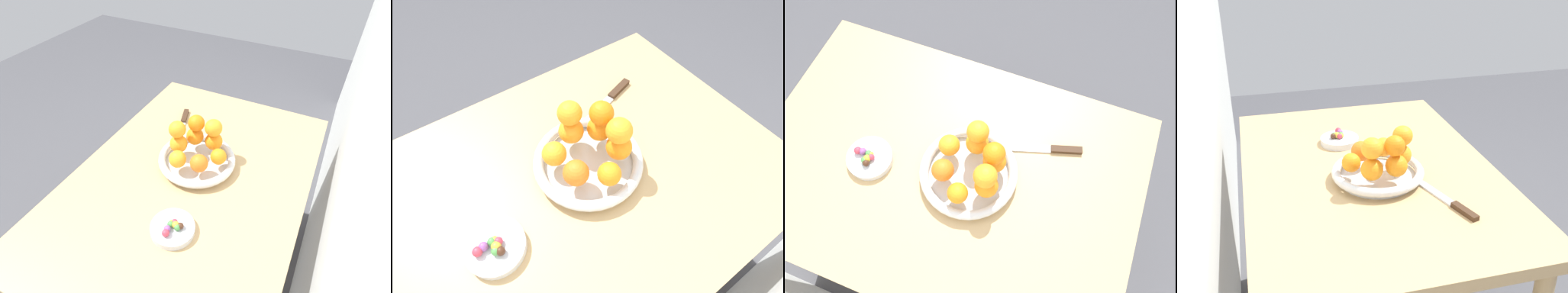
{
  "view_description": "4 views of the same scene",
  "coord_description": "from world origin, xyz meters",
  "views": [
    {
      "loc": [
        0.64,
        0.33,
        1.51
      ],
      "look_at": [
        -0.07,
        -0.01,
        0.82
      ],
      "focal_mm": 28.0,
      "sensor_mm": 36.0,
      "label": 1
    },
    {
      "loc": [
        0.17,
        0.33,
        1.4
      ],
      "look_at": [
        -0.07,
        -0.01,
        0.82
      ],
      "focal_mm": 28.0,
      "sensor_mm": 36.0,
      "label": 2
    },
    {
      "loc": [
        -0.24,
        0.33,
        1.75
      ],
      "look_at": [
        -0.09,
        -0.05,
        0.87
      ],
      "focal_mm": 35.0,
      "sensor_mm": 36.0,
      "label": 3
    },
    {
      "loc": [
        -1.29,
        0.33,
        1.45
      ],
      "look_at": [
        -0.03,
        -0.0,
        0.83
      ],
      "focal_mm": 45.0,
      "sensor_mm": 36.0,
      "label": 4
    }
  ],
  "objects": [
    {
      "name": "candy_ball_7",
      "position": [
        0.2,
        0.05,
        0.77
      ],
      "size": [
        0.02,
        0.02,
        0.02
      ],
      "primitive_type": "sphere",
      "color": "#C6384C",
      "rests_on": "candy_dish"
    },
    {
      "name": "orange_8",
      "position": [
        -0.13,
        -0.04,
        0.87
      ],
      "size": [
        0.06,
        0.06,
        0.06
      ],
      "primitive_type": "sphere",
      "color": "orange",
      "rests_on": "orange_2"
    },
    {
      "name": "fruit_bowl",
      "position": [
        -0.07,
        -0.01,
        0.76
      ],
      "size": [
        0.27,
        0.27,
        0.04
      ],
      "color": "silver",
      "rests_on": "dining_table"
    },
    {
      "name": "orange_4",
      "position": [
        -0.0,
        -0.05,
        0.81
      ],
      "size": [
        0.06,
        0.06,
        0.06
      ],
      "primitive_type": "sphere",
      "color": "orange",
      "rests_on": "fruit_bowl"
    },
    {
      "name": "candy_ball_5",
      "position": [
        0.21,
        0.07,
        0.77
      ],
      "size": [
        0.02,
        0.02,
        0.02
      ],
      "primitive_type": "sphere",
      "color": "#4C9947",
      "rests_on": "candy_dish"
    },
    {
      "name": "ground_plane",
      "position": [
        0.0,
        0.0,
        0.0
      ],
      "size": [
        6.0,
        6.0,
        0.0
      ],
      "primitive_type": "plane",
      "color": "#4C4C51"
    },
    {
      "name": "orange_5",
      "position": [
        -0.01,
        0.03,
        0.81
      ],
      "size": [
        0.06,
        0.06,
        0.06
      ],
      "primitive_type": "sphere",
      "color": "orange",
      "rests_on": "fruit_bowl"
    },
    {
      "name": "candy_ball_2",
      "position": [
        0.2,
        0.04,
        0.77
      ],
      "size": [
        0.02,
        0.02,
        0.02
      ],
      "primitive_type": "sphere",
      "color": "gold",
      "rests_on": "candy_dish"
    },
    {
      "name": "candy_dish",
      "position": [
        0.21,
        0.05,
        0.75
      ],
      "size": [
        0.13,
        0.13,
        0.02
      ],
      "primitive_type": "cylinder",
      "color": "silver",
      "rests_on": "dining_table"
    },
    {
      "name": "candy_ball_6",
      "position": [
        0.2,
        0.07,
        0.77
      ],
      "size": [
        0.02,
        0.02,
        0.02
      ],
      "primitive_type": "sphere",
      "color": "#472819",
      "rests_on": "candy_dish"
    },
    {
      "name": "orange_0",
      "position": [
        -0.07,
        0.07,
        0.81
      ],
      "size": [
        0.06,
        0.06,
        0.06
      ],
      "primitive_type": "sphere",
      "color": "orange",
      "rests_on": "fruit_bowl"
    },
    {
      "name": "candy_ball_3",
      "position": [
        0.24,
        0.05,
        0.77
      ],
      "size": [
        0.02,
        0.02,
        0.02
      ],
      "primitive_type": "sphere",
      "color": "#C6384C",
      "rests_on": "candy_dish"
    },
    {
      "name": "dining_table",
      "position": [
        0.0,
        0.0,
        0.65
      ],
      "size": [
        1.1,
        0.76,
        0.74
      ],
      "color": "tan",
      "rests_on": "ground_plane"
    },
    {
      "name": "knife",
      "position": [
        -0.25,
        -0.16,
        0.75
      ],
      "size": [
        0.25,
        0.1,
        0.01
      ],
      "color": "#3F2819",
      "rests_on": "dining_table"
    },
    {
      "name": "orange_2",
      "position": [
        -0.13,
        -0.05,
        0.81
      ],
      "size": [
        0.06,
        0.06,
        0.06
      ],
      "primitive_type": "sphere",
      "color": "orange",
      "rests_on": "fruit_bowl"
    },
    {
      "name": "candy_ball_4",
      "position": [
        0.21,
        0.06,
        0.77
      ],
      "size": [
        0.02,
        0.02,
        0.02
      ],
      "primitive_type": "sphere",
      "color": "gold",
      "rests_on": "candy_dish"
    },
    {
      "name": "candy_ball_1",
      "position": [
        0.21,
        0.05,
        0.77
      ],
      "size": [
        0.02,
        0.02,
        0.02
      ],
      "primitive_type": "sphere",
      "color": "#4C9947",
      "rests_on": "candy_dish"
    },
    {
      "name": "candy_ball_0",
      "position": [
        0.23,
        0.05,
        0.77
      ],
      "size": [
        0.02,
        0.02,
        0.02
      ],
      "primitive_type": "sphere",
      "color": "#8C4C99",
      "rests_on": "candy_dish"
    },
    {
      "name": "orange_3",
      "position": [
        -0.07,
        -0.08,
        0.81
      ],
      "size": [
        0.06,
        0.06,
        0.06
      ],
      "primitive_type": "sphere",
      "color": "orange",
      "rests_on": "fruit_bowl"
    },
    {
      "name": "orange_6",
      "position": [
        -0.07,
        -0.08,
        0.87
      ],
      "size": [
        0.06,
        0.06,
        0.06
      ],
      "primitive_type": "sphere",
      "color": "orange",
      "rests_on": "orange_3"
    },
    {
      "name": "orange_1",
      "position": [
        -0.14,
        0.03,
        0.81
      ],
      "size": [
        0.06,
        0.06,
        0.06
      ],
      "primitive_type": "sphere",
      "color": "orange",
      "rests_on": "fruit_bowl"
    },
    {
      "name": "orange_7",
      "position": [
        -0.13,
        0.03,
        0.87
      ],
      "size": [
        0.06,
        0.06,
        0.06
      ],
      "primitive_type": "sphere",
      "color": "orange",
      "rests_on": "orange_1"
    }
  ]
}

